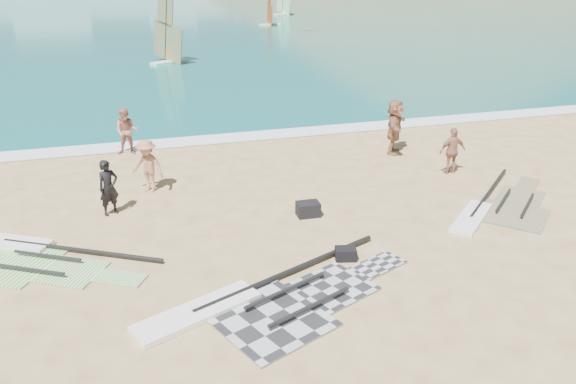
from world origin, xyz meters
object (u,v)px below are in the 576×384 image
object	(u,v)px
rig_green	(34,256)
rig_grey	(264,301)
rig_orange	(497,208)
person_wetsuit	(109,188)
beachgoer_left	(127,131)
beachgoer_mid	(148,166)
gear_bag_far	(346,254)
beachgoer_back	(452,151)
gear_bag_near	(308,209)
beachgoer_right	(395,127)

from	to	relation	value
rig_green	rig_grey	bearing A→B (deg)	-5.28
rig_orange	person_wetsuit	world-z (taller)	person_wetsuit
beachgoer_left	beachgoer_mid	world-z (taller)	beachgoer_left
rig_orange	gear_bag_far	size ratio (longest dim) A/B	9.85
rig_grey	rig_green	size ratio (longest dim) A/B	1.34
rig_green	beachgoer_mid	distance (m)	4.69
rig_orange	gear_bag_far	xyz separation A→B (m)	(-5.27, -1.48, 0.10)
beachgoer_mid	beachgoer_back	xyz separation A→B (m)	(9.82, -1.22, -0.04)
rig_green	beachgoer_mid	world-z (taller)	beachgoer_mid
rig_orange	beachgoer_mid	size ratio (longest dim) A/B	2.95
gear_bag_near	beachgoer_back	xyz separation A→B (m)	(5.65, 1.89, 0.59)
gear_bag_near	beachgoer_right	xyz separation A→B (m)	(4.76, 4.40, 0.81)
rig_orange	beachgoer_left	world-z (taller)	beachgoer_left
beachgoer_right	gear_bag_near	bearing A→B (deg)	164.96
person_wetsuit	beachgoer_right	xyz separation A→B (m)	(10.07, 2.73, 0.21)
gear_bag_far	person_wetsuit	size ratio (longest dim) A/B	0.31
gear_bag_near	beachgoer_back	bearing A→B (deg)	18.47
rig_grey	beachgoer_back	size ratio (longest dim) A/B	4.09
rig_orange	beachgoer_back	world-z (taller)	beachgoer_back
rig_orange	beachgoer_back	distance (m)	3.13
beachgoer_left	beachgoer_back	distance (m)	11.55
gear_bag_far	beachgoer_back	xyz separation A→B (m)	(5.56, 4.50, 0.64)
rig_green	beachgoer_right	xyz separation A→B (m)	(11.88, 4.85, 0.96)
rig_orange	beachgoer_left	xyz separation A→B (m)	(-10.05, 8.15, 0.81)
gear_bag_near	person_wetsuit	size ratio (longest dim) A/B	0.39
rig_green	gear_bag_far	world-z (taller)	gear_bag_far
rig_green	rig_orange	xyz separation A→B (m)	(12.48, -0.69, 0.00)
gear_bag_near	beachgoer_back	distance (m)	5.99
rig_green	gear_bag_near	xyz separation A→B (m)	(7.12, 0.44, 0.15)
beachgoer_right	beachgoer_back	bearing A→B (deg)	-128.23
gear_bag_far	person_wetsuit	world-z (taller)	person_wetsuit
gear_bag_far	gear_bag_near	bearing A→B (deg)	92.02
beachgoer_left	beachgoer_back	size ratio (longest dim) A/B	1.09
rig_green	person_wetsuit	world-z (taller)	person_wetsuit
rig_orange	beachgoer_left	distance (m)	12.97
rig_grey	gear_bag_near	bearing A→B (deg)	36.80
rig_green	gear_bag_near	distance (m)	7.14
beachgoer_left	gear_bag_far	bearing A→B (deg)	-50.49
rig_orange	beachgoer_left	bearing A→B (deg)	98.42
beachgoer_left	rig_green	bearing A→B (deg)	-94.95
rig_green	rig_orange	distance (m)	12.50
rig_orange	person_wetsuit	xyz separation A→B (m)	(-10.67, 2.80, 0.75)
rig_green	gear_bag_far	bearing A→B (deg)	13.08
rig_grey	beachgoer_mid	xyz separation A→B (m)	(-1.93, 6.99, 0.78)
beachgoer_mid	person_wetsuit	bearing A→B (deg)	-90.85
rig_grey	rig_orange	size ratio (longest dim) A/B	1.32
rig_grey	beachgoer_back	xyz separation A→B (m)	(7.89, 5.77, 0.74)
rig_orange	gear_bag_near	size ratio (longest dim) A/B	7.78
beachgoer_mid	beachgoer_right	world-z (taller)	beachgoer_right
gear_bag_far	beachgoer_mid	size ratio (longest dim) A/B	0.30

